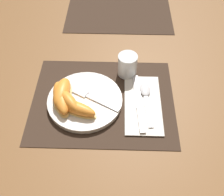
# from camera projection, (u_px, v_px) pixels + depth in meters

# --- Properties ---
(ground_plane) EXTENTS (3.00, 3.00, 0.00)m
(ground_plane) POSITION_uv_depth(u_px,v_px,m) (103.00, 100.00, 0.83)
(ground_plane) COLOR brown
(placemat) EXTENTS (0.45, 0.35, 0.00)m
(placemat) POSITION_uv_depth(u_px,v_px,m) (103.00, 100.00, 0.83)
(placemat) COLOR #38281E
(placemat) RESTS_ON ground_plane
(placemat_far) EXTENTS (0.45, 0.35, 0.00)m
(placemat_far) POSITION_uv_depth(u_px,v_px,m) (119.00, 9.00, 1.14)
(placemat_far) COLOR #38281E
(placemat_far) RESTS_ON ground_plane
(plate) EXTENTS (0.23, 0.23, 0.02)m
(plate) POSITION_uv_depth(u_px,v_px,m) (85.00, 101.00, 0.81)
(plate) COLOR white
(plate) RESTS_ON placemat
(juice_glass) EXTENTS (0.06, 0.06, 0.08)m
(juice_glass) POSITION_uv_depth(u_px,v_px,m) (127.00, 66.00, 0.87)
(juice_glass) COLOR silver
(juice_glass) RESTS_ON placemat
(napkin) EXTENTS (0.11, 0.23, 0.00)m
(napkin) POSITION_uv_depth(u_px,v_px,m) (143.00, 104.00, 0.81)
(napkin) COLOR white
(napkin) RESTS_ON placemat
(knife) EXTENTS (0.04, 0.22, 0.01)m
(knife) POSITION_uv_depth(u_px,v_px,m) (139.00, 103.00, 0.81)
(knife) COLOR silver
(knife) RESTS_ON napkin
(spoon) EXTENTS (0.04, 0.17, 0.01)m
(spoon) POSITION_uv_depth(u_px,v_px,m) (146.00, 95.00, 0.83)
(spoon) COLOR silver
(spoon) RESTS_ON napkin
(fork) EXTENTS (0.17, 0.11, 0.00)m
(fork) POSITION_uv_depth(u_px,v_px,m) (89.00, 96.00, 0.81)
(fork) COLOR silver
(fork) RESTS_ON plate
(citrus_wedge_0) EXTENTS (0.06, 0.12, 0.04)m
(citrus_wedge_0) POSITION_uv_depth(u_px,v_px,m) (62.00, 93.00, 0.80)
(citrus_wedge_0) COLOR #F4DB84
(citrus_wedge_0) RESTS_ON plate
(citrus_wedge_1) EXTENTS (0.09, 0.14, 0.04)m
(citrus_wedge_1) POSITION_uv_depth(u_px,v_px,m) (61.00, 98.00, 0.79)
(citrus_wedge_1) COLOR #F4DB84
(citrus_wedge_1) RESTS_ON plate
(citrus_wedge_2) EXTENTS (0.10, 0.11, 0.04)m
(citrus_wedge_2) POSITION_uv_depth(u_px,v_px,m) (69.00, 102.00, 0.78)
(citrus_wedge_2) COLOR #F4DB84
(citrus_wedge_2) RESTS_ON plate
(citrus_wedge_3) EXTENTS (0.14, 0.09, 0.04)m
(citrus_wedge_3) POSITION_uv_depth(u_px,v_px,m) (76.00, 108.00, 0.77)
(citrus_wedge_3) COLOR #F4DB84
(citrus_wedge_3) RESTS_ON plate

